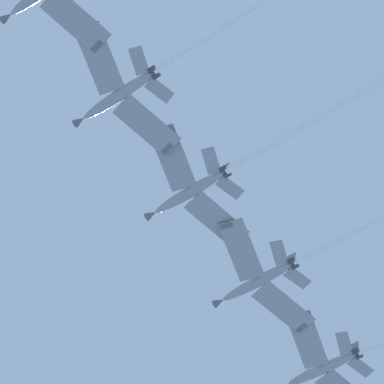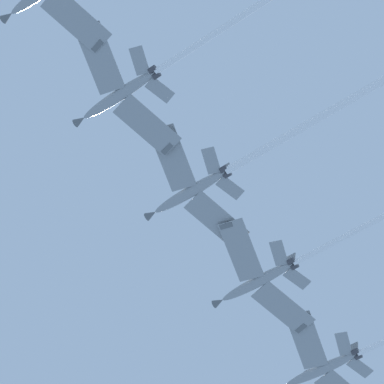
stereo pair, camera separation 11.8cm
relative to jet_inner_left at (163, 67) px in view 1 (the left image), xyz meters
name	(u,v)px [view 1 (the left image)]	position (x,y,z in m)	size (l,w,h in m)	color
jet_inner_left	(163,67)	(0.00, 0.00, 0.00)	(31.69, 34.13, 10.30)	gray
jet_centre	(242,161)	(-13.24, -9.58, 0.56)	(30.47, 32.82, 9.69)	gray
jet_inner_right	(298,260)	(-24.30, -20.97, 0.04)	(32.02, 35.14, 10.74)	gray
jet_far_right	(362,351)	(-37.09, -32.23, 0.60)	(31.94, 34.35, 9.93)	gray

